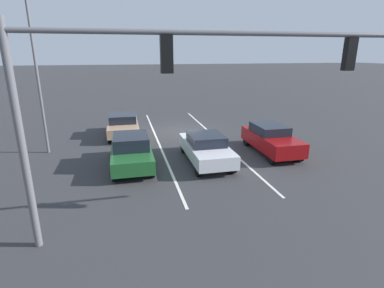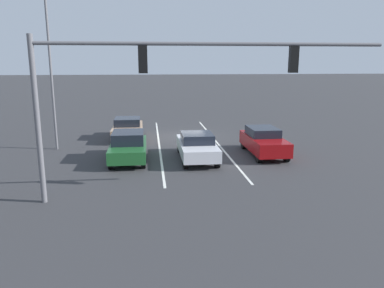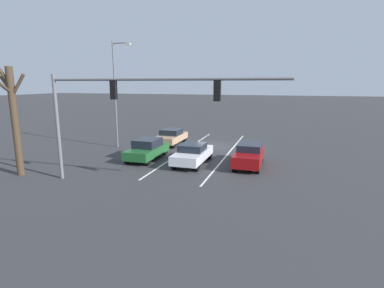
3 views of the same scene
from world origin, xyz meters
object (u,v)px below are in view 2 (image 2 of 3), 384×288
Objects in this scene: car_darkgreen_rightlane_front at (128,146)px; car_maroon_leftlane_front at (264,141)px; car_silver_midlane_front at (197,146)px; traffic_signal_gantry at (153,76)px; street_lamp_right_shoulder at (53,62)px; car_tan_rightlane_second at (128,128)px.

car_maroon_leftlane_front is at bearing -177.14° from car_darkgreen_rightlane_front.
car_silver_midlane_front is (-3.58, 0.25, -0.03)m from car_darkgreen_rightlane_front.
car_darkgreen_rightlane_front is at bearing -77.09° from traffic_signal_gantry.
street_lamp_right_shoulder is at bearing -57.84° from traffic_signal_gantry.
car_darkgreen_rightlane_front is 0.94× the size of car_silver_midlane_front.
car_darkgreen_rightlane_front is at bearing 143.76° from street_lamp_right_shoulder.
car_maroon_leftlane_front is at bearing -170.70° from car_silver_midlane_front.
car_maroon_leftlane_front is (-3.80, -0.62, 0.03)m from car_silver_midlane_front.
traffic_signal_gantry is at bearing 102.91° from car_darkgreen_rightlane_front.
car_silver_midlane_front is at bearing 156.84° from street_lamp_right_shoulder.
traffic_signal_gantry is (-1.63, 11.31, 3.85)m from car_tan_rightlane_second.
street_lamp_right_shoulder is at bearing -36.24° from car_darkgreen_rightlane_front.
traffic_signal_gantry is 1.43× the size of street_lamp_right_shoulder.
traffic_signal_gantry is (2.28, 5.40, 3.84)m from car_silver_midlane_front.
street_lamp_right_shoulder reaches higher than car_darkgreen_rightlane_front.
car_maroon_leftlane_front reaches higher than car_tan_rightlane_second.
car_silver_midlane_front is 7.09m from car_tan_rightlane_second.
car_darkgreen_rightlane_front reaches higher than car_tan_rightlane_second.
car_darkgreen_rightlane_front reaches higher than car_silver_midlane_front.
car_darkgreen_rightlane_front is 5.67m from car_tan_rightlane_second.
car_darkgreen_rightlane_front is at bearing -4.06° from car_silver_midlane_front.
car_darkgreen_rightlane_front is 6.94m from traffic_signal_gantry.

